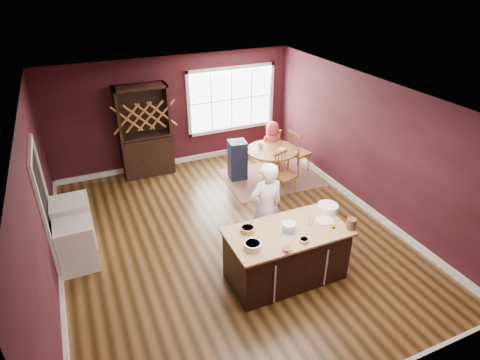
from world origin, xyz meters
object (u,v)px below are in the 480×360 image
(chair_south, at_px, (285,174))
(kitchen_island, at_px, (286,255))
(dining_table, at_px, (272,158))
(baker, at_px, (266,209))
(chair_north, at_px, (271,145))
(chair_east, at_px, (299,151))
(washer, at_px, (77,246))
(toddler, at_px, (236,147))
(high_chair, at_px, (237,159))
(layer_cake, at_px, (289,227))
(seated_woman, at_px, (272,145))
(hutch, at_px, (145,131))
(dryer, at_px, (74,223))

(chair_south, bearing_deg, kitchen_island, -137.40)
(dining_table, relative_size, chair_south, 1.21)
(baker, relative_size, chair_north, 1.93)
(chair_east, bearing_deg, washer, 91.47)
(chair_south, relative_size, toddler, 3.80)
(chair_north, bearing_deg, dining_table, 53.53)
(high_chair, bearing_deg, toddler, 157.10)
(layer_cake, bearing_deg, seated_woman, 65.69)
(dining_table, bearing_deg, chair_east, 4.66)
(toddler, bearing_deg, chair_south, -59.25)
(baker, bearing_deg, layer_cake, 90.95)
(chair_east, bearing_deg, hutch, 52.68)
(hutch, bearing_deg, toddler, -30.62)
(high_chair, bearing_deg, hutch, 157.42)
(washer, bearing_deg, toddler, 26.51)
(seated_woman, distance_m, washer, 5.12)
(layer_cake, bearing_deg, chair_north, 65.57)
(chair_east, height_order, chair_south, chair_east)
(chair_north, bearing_deg, layer_cake, 56.31)
(layer_cake, relative_size, chair_east, 0.27)
(chair_south, bearing_deg, seated_woman, 57.01)
(kitchen_island, height_order, hutch, hutch)
(toddler, bearing_deg, high_chair, -30.94)
(dining_table, xyz_separation_m, chair_east, (0.78, 0.06, 0.01))
(chair_south, bearing_deg, washer, 171.11)
(seated_woman, distance_m, dryer, 4.90)
(chair_south, xyz_separation_m, washer, (-4.37, -0.71, -0.07))
(layer_cake, relative_size, chair_south, 0.30)
(chair_south, xyz_separation_m, toddler, (-0.67, 1.13, 0.32))
(high_chair, distance_m, hutch, 2.26)
(layer_cake, height_order, chair_south, layer_cake)
(baker, height_order, washer, baker)
(washer, bearing_deg, hutch, 58.01)
(baker, distance_m, toddler, 2.82)
(dining_table, bearing_deg, baker, -120.18)
(kitchen_island, bearing_deg, dining_table, 66.02)
(layer_cake, relative_size, hutch, 0.14)
(toddler, height_order, hutch, hutch)
(kitchen_island, bearing_deg, hutch, 104.85)
(seated_woman, bearing_deg, dining_table, 61.96)
(high_chair, distance_m, washer, 4.14)
(kitchen_island, height_order, layer_cake, layer_cake)
(chair_south, xyz_separation_m, hutch, (-2.53, 2.23, 0.59))
(high_chair, height_order, toddler, high_chair)
(kitchen_island, height_order, washer, kitchen_island)
(chair_east, height_order, chair_north, chair_east)
(layer_cake, height_order, dryer, layer_cake)
(toddler, relative_size, dryer, 0.28)
(hutch, bearing_deg, dryer, -128.61)
(washer, bearing_deg, seated_woman, 22.94)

